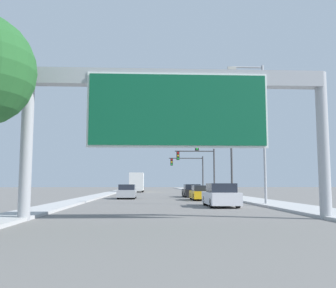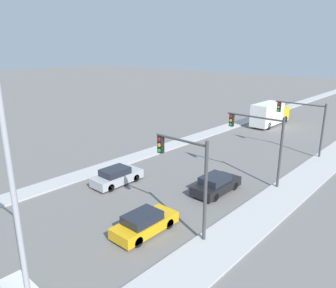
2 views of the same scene
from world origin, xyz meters
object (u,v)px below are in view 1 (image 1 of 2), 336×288
(truck_box_primary, at_px, (137,182))
(car_far_left, at_px, (192,191))
(traffic_light_mid_block, at_px, (201,163))
(car_mid_right, at_px, (127,192))
(traffic_light_near_intersection, at_px, (220,157))
(traffic_light_far_intersection, at_px, (191,168))
(car_far_right, at_px, (221,196))
(sign_gantry, at_px, (178,106))
(car_mid_left, at_px, (201,193))
(street_lamp_right, at_px, (260,123))

(truck_box_primary, bearing_deg, car_far_left, -73.73)
(traffic_light_mid_block, bearing_deg, car_mid_right, -136.98)
(car_far_left, height_order, traffic_light_mid_block, traffic_light_mid_block)
(traffic_light_near_intersection, relative_size, traffic_light_far_intersection, 1.09)
(traffic_light_mid_block, bearing_deg, traffic_light_near_intersection, -87.28)
(car_mid_right, height_order, traffic_light_mid_block, traffic_light_mid_block)
(car_mid_right, height_order, traffic_light_far_intersection, traffic_light_far_intersection)
(car_mid_right, relative_size, traffic_light_far_intersection, 0.78)
(car_far_right, bearing_deg, car_far_left, 90.00)
(truck_box_primary, bearing_deg, traffic_light_mid_block, -66.82)
(truck_box_primary, distance_m, traffic_light_far_intersection, 13.34)
(car_far_left, relative_size, traffic_light_far_intersection, 0.79)
(car_mid_right, bearing_deg, sign_gantry, -81.00)
(sign_gantry, height_order, car_mid_left, sign_gantry)
(car_far_right, xyz_separation_m, traffic_light_mid_block, (1.59, 21.22, 3.26))
(car_far_right, xyz_separation_m, traffic_light_near_intersection, (2.07, 11.22, 3.36))
(truck_box_primary, bearing_deg, car_mid_right, -90.00)
(sign_gantry, distance_m, car_mid_left, 19.28)
(car_mid_left, height_order, car_mid_right, car_mid_right)
(car_far_right, bearing_deg, car_mid_right, 117.94)
(traffic_light_mid_block, distance_m, street_lamp_right, 20.38)
(sign_gantry, distance_m, car_far_right, 10.45)
(car_far_right, distance_m, truck_box_primary, 41.89)
(car_far_left, bearing_deg, car_mid_right, -149.62)
(car_far_right, distance_m, street_lamp_right, 6.01)
(sign_gantry, height_order, street_lamp_right, street_lamp_right)
(traffic_light_near_intersection, bearing_deg, street_lamp_right, -84.44)
(sign_gantry, height_order, car_mid_right, sign_gantry)
(car_mid_left, bearing_deg, traffic_light_near_intersection, 38.67)
(traffic_light_near_intersection, bearing_deg, sign_gantry, -105.47)
(car_far_left, distance_m, traffic_light_mid_block, 5.37)
(car_far_right, bearing_deg, traffic_light_far_intersection, 87.30)
(traffic_light_mid_block, bearing_deg, car_far_right, -94.30)
(car_mid_right, xyz_separation_m, traffic_light_far_intersection, (8.47, 18.02, 3.18))
(car_far_left, relative_size, truck_box_primary, 0.54)
(car_mid_left, xyz_separation_m, traffic_light_near_intersection, (2.07, 1.66, 3.44))
(traffic_light_near_intersection, bearing_deg, car_mid_left, -141.33)
(car_far_right, bearing_deg, sign_gantry, -111.44)
(car_mid_left, bearing_deg, car_far_right, -90.00)
(car_mid_left, distance_m, traffic_light_near_intersection, 4.34)
(car_mid_left, relative_size, traffic_light_far_intersection, 0.77)
(car_mid_left, height_order, traffic_light_mid_block, traffic_light_mid_block)
(car_mid_right, distance_m, traffic_light_far_intersection, 20.17)
(car_far_left, relative_size, street_lamp_right, 0.44)
(sign_gantry, relative_size, traffic_light_mid_block, 2.31)
(sign_gantry, xyz_separation_m, car_far_right, (3.50, 8.91, -4.18))
(car_mid_left, distance_m, car_mid_right, 7.89)
(traffic_light_near_intersection, xyz_separation_m, traffic_light_mid_block, (-0.48, 10.00, -0.10))
(car_mid_left, distance_m, traffic_light_mid_block, 12.23)
(street_lamp_right, bearing_deg, traffic_light_far_intersection, 93.01)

